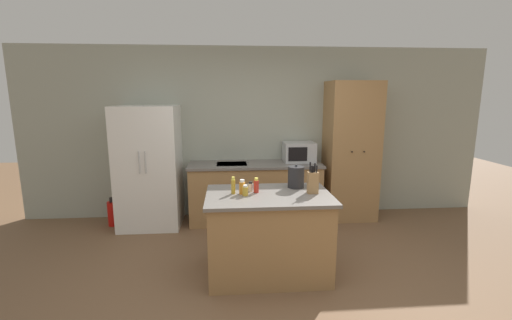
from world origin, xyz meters
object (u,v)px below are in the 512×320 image
Objects in this scene: microwave at (299,152)px; knife_block at (313,182)px; spice_bottle_green_herb at (256,186)px; spice_bottle_tall_dark at (251,187)px; spice_bottle_amber_oil at (233,186)px; fire_extinguisher at (113,213)px; spice_bottle_short_red at (245,191)px; kettle at (296,177)px; spice_bottle_pale_salt at (242,187)px; pantry_cabinet at (351,151)px; refrigerator at (149,167)px.

knife_block is (-0.20, -1.69, -0.03)m from microwave.
knife_block is 0.59m from spice_bottle_green_herb.
microwave is at bearing 61.77° from spice_bottle_tall_dark.
spice_bottle_amber_oil reaches higher than fire_extinguisher.
spice_bottle_short_red is 0.64m from kettle.
knife_block reaches higher than spice_bottle_pale_salt.
pantry_cabinet reaches higher than fire_extinguisher.
spice_bottle_short_red is 0.62× the size of spice_bottle_amber_oil.
pantry_cabinet is at bearing 1.20° from fire_extinguisher.
pantry_cabinet is (2.99, 0.08, 0.17)m from refrigerator.
spice_bottle_green_herb is at bearing -135.39° from pantry_cabinet.
spice_bottle_green_herb reaches higher than fire_extinguisher.
spice_bottle_pale_salt is (-0.09, -0.09, 0.02)m from spice_bottle_tall_dark.
pantry_cabinet is 13.86× the size of spice_bottle_pale_salt.
kettle reaches higher than fire_extinguisher.
fire_extinguisher is (-1.99, 1.47, -0.77)m from spice_bottle_green_herb.
spice_bottle_pale_salt reaches higher than fire_extinguisher.
spice_bottle_amber_oil is 0.43× the size of fire_extinguisher.
refrigerator is 6.73× the size of kettle.
spice_bottle_green_herb is at bearing 5.84° from spice_bottle_amber_oil.
microwave is at bearing 60.56° from spice_bottle_pale_salt.
refrigerator reaches higher than kettle.
knife_block is 3.11m from fire_extinguisher.
pantry_cabinet is 3.66m from fire_extinguisher.
knife_block is at bearing -37.53° from refrigerator.
knife_block is 0.65m from spice_bottle_tall_dark.
knife_block is at bearing -61.85° from kettle.
refrigerator is at bearing 128.41° from spice_bottle_amber_oil.
microwave is at bearing 3.93° from refrigerator.
spice_bottle_green_herb is (-0.58, 0.07, -0.05)m from knife_block.
microwave is 1.78m from spice_bottle_tall_dark.
spice_bottle_pale_salt is at bearing 112.32° from spice_bottle_short_red.
spice_bottle_short_red is 0.15m from spice_bottle_amber_oil.
fire_extinguisher is at bearing 143.73° from spice_bottle_tall_dark.
spice_bottle_tall_dark reaches higher than fire_extinguisher.
spice_bottle_amber_oil is 1.13× the size of spice_bottle_green_herb.
refrigerator is 11.05× the size of spice_bottle_green_herb.
pantry_cabinet is 8.07× the size of kettle.
spice_bottle_pale_salt is (-1.72, -1.58, -0.09)m from pantry_cabinet.
refrigerator is 0.89m from fire_extinguisher.
refrigerator is 2.28m from kettle.
pantry_cabinet is 2.20m from spice_bottle_green_herb.
spice_bottle_green_herb is (0.12, 0.10, 0.02)m from spice_bottle_short_red.
pantry_cabinet reaches higher than spice_bottle_tall_dark.
refrigerator is 0.83× the size of pantry_cabinet.
spice_bottle_green_herb is at bearing 12.91° from spice_bottle_pale_salt.
fire_extinguisher is (-1.87, 1.57, -0.75)m from spice_bottle_short_red.
refrigerator is 2.04m from spice_bottle_green_herb.
spice_bottle_pale_salt is 2.50m from fire_extinguisher.
refrigerator is 9.74× the size of spice_bottle_amber_oil.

